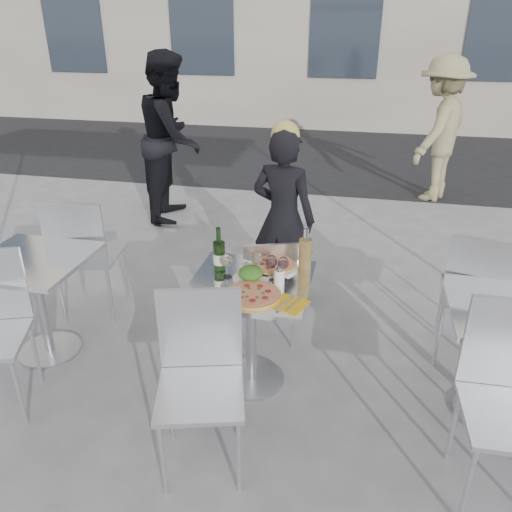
% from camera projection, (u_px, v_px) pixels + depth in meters
% --- Properties ---
extents(ground, '(80.00, 80.00, 0.00)m').
position_uv_depth(ground, '(251.00, 380.00, 3.34)').
color(ground, slate).
extents(street_asphalt, '(24.00, 5.00, 0.00)m').
position_uv_depth(street_asphalt, '(331.00, 152.00, 9.08)').
color(street_asphalt, black).
rests_on(street_asphalt, ground).
extents(main_table, '(0.72, 0.72, 0.75)m').
position_uv_depth(main_table, '(251.00, 311.00, 3.11)').
color(main_table, '#B7BABF').
rests_on(main_table, ground).
extents(side_table_left, '(0.72, 0.72, 0.75)m').
position_uv_depth(side_table_left, '(37.00, 286.00, 3.40)').
color(side_table_left, '#B7BABF').
rests_on(side_table_left, ground).
extents(side_table_right, '(0.72, 0.72, 0.75)m').
position_uv_depth(side_table_right, '(509.00, 341.00, 2.82)').
color(side_table_right, '#B7BABF').
rests_on(side_table_right, ground).
extents(chair_far, '(0.50, 0.50, 0.85)m').
position_uv_depth(chair_far, '(269.00, 284.00, 3.50)').
color(chair_far, silver).
rests_on(chair_far, ground).
extents(chair_near, '(0.54, 0.55, 0.96)m').
position_uv_depth(chair_near, '(200.00, 367.00, 2.56)').
color(chair_near, silver).
rests_on(chair_near, ground).
extents(side_chair_lfar, '(0.52, 0.53, 1.00)m').
position_uv_depth(side_chair_lfar, '(83.00, 250.00, 3.80)').
color(side_chair_lfar, silver).
rests_on(side_chair_lfar, ground).
extents(side_chair_rfar, '(0.51, 0.52, 1.00)m').
position_uv_depth(side_chair_rfar, '(478.00, 290.00, 3.25)').
color(side_chair_rfar, silver).
rests_on(side_chair_rfar, ground).
extents(woman_diner, '(0.60, 0.46, 1.46)m').
position_uv_depth(woman_diner, '(283.00, 218.00, 4.03)').
color(woman_diner, black).
rests_on(woman_diner, ground).
extents(pedestrian_a, '(0.84, 1.01, 1.90)m').
position_uv_depth(pedestrian_a, '(171.00, 138.00, 5.76)').
color(pedestrian_a, black).
rests_on(pedestrian_a, ground).
extents(pedestrian_b, '(1.12, 1.35, 1.82)m').
position_uv_depth(pedestrian_b, '(439.00, 130.00, 6.38)').
color(pedestrian_b, '#918A5E').
rests_on(pedestrian_b, ground).
extents(pizza_near, '(0.32, 0.32, 0.02)m').
position_uv_depth(pizza_near, '(253.00, 294.00, 2.85)').
color(pizza_near, '#BC8649').
rests_on(pizza_near, main_table).
extents(pizza_far, '(0.32, 0.32, 0.03)m').
position_uv_depth(pizza_far, '(273.00, 265.00, 3.18)').
color(pizza_far, white).
rests_on(pizza_far, main_table).
extents(salad_plate, '(0.22, 0.22, 0.09)m').
position_uv_depth(salad_plate, '(251.00, 274.00, 3.03)').
color(salad_plate, white).
rests_on(salad_plate, main_table).
extents(wine_bottle, '(0.07, 0.07, 0.29)m').
position_uv_depth(wine_bottle, '(219.00, 255.00, 3.09)').
color(wine_bottle, '#234A1B').
rests_on(wine_bottle, main_table).
extents(carafe, '(0.08, 0.08, 0.29)m').
position_uv_depth(carafe, '(305.00, 255.00, 3.09)').
color(carafe, tan).
rests_on(carafe, main_table).
extents(sugar_shaker, '(0.06, 0.06, 0.11)m').
position_uv_depth(sugar_shaker, '(279.00, 275.00, 2.97)').
color(sugar_shaker, white).
rests_on(sugar_shaker, main_table).
extents(wineglass_white_a, '(0.07, 0.07, 0.16)m').
position_uv_depth(wineglass_white_a, '(227.00, 261.00, 3.02)').
color(wineglass_white_a, white).
rests_on(wineglass_white_a, main_table).
extents(wineglass_white_b, '(0.07, 0.07, 0.16)m').
position_uv_depth(wineglass_white_b, '(257.00, 259.00, 3.04)').
color(wineglass_white_b, white).
rests_on(wineglass_white_b, main_table).
extents(wineglass_red_a, '(0.07, 0.07, 0.16)m').
position_uv_depth(wineglass_red_a, '(272.00, 262.00, 3.00)').
color(wineglass_red_a, white).
rests_on(wineglass_red_a, main_table).
extents(wineglass_red_b, '(0.07, 0.07, 0.16)m').
position_uv_depth(wineglass_red_b, '(283.00, 264.00, 2.98)').
color(wineglass_red_b, white).
rests_on(wineglass_red_b, main_table).
extents(napkin_left, '(0.24, 0.24, 0.01)m').
position_uv_depth(napkin_left, '(195.00, 296.00, 2.85)').
color(napkin_left, gold).
rests_on(napkin_left, main_table).
extents(napkin_right, '(0.23, 0.23, 0.01)m').
position_uv_depth(napkin_right, '(289.00, 304.00, 2.77)').
color(napkin_right, gold).
rests_on(napkin_right, main_table).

